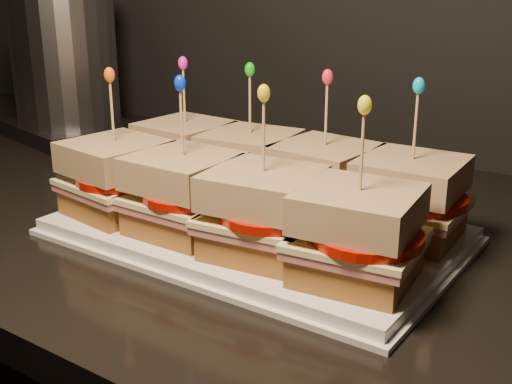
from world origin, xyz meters
The scene contains 62 objects.
granite_slab centered at (0.36, 1.66, 0.90)m, with size 2.37×0.70×0.04m, color black.
platter centered at (0.45, 1.59, 0.93)m, with size 0.43×0.26×0.02m, color white.
platter_rim centered at (0.45, 1.59, 0.92)m, with size 0.44×0.28×0.01m, color white.
sandwich_0_bread_bot centered at (0.29, 1.65, 0.95)m, with size 0.10×0.10×0.03m, color brown.
sandwich_0_ham centered at (0.29, 1.65, 0.97)m, with size 0.11×0.10×0.01m, color #B65A5C.
sandwich_0_cheese centered at (0.29, 1.65, 0.97)m, with size 0.11×0.11×0.01m, color #EFE298.
sandwich_0_tomato centered at (0.31, 1.64, 0.98)m, with size 0.10×0.10×0.01m, color #AB1004.
sandwich_0_bread_top centered at (0.29, 1.65, 1.00)m, with size 0.10×0.10×0.03m, color brown.
sandwich_0_pick centered at (0.29, 1.65, 1.05)m, with size 0.00×0.00×0.09m, color tan.
sandwich_0_frill centered at (0.29, 1.65, 1.10)m, with size 0.01×0.01×0.02m, color #D717A5.
sandwich_1_bread_bot centered at (0.39, 1.65, 0.95)m, with size 0.10×0.10×0.03m, color brown.
sandwich_1_ham centered at (0.39, 1.65, 0.97)m, with size 0.11×0.10×0.01m, color #B65A5C.
sandwich_1_cheese centered at (0.39, 1.65, 0.97)m, with size 0.11×0.11×0.01m, color #EFE298.
sandwich_1_tomato centered at (0.41, 1.64, 0.98)m, with size 0.10×0.10×0.01m, color #AB1004.
sandwich_1_bread_top centered at (0.39, 1.65, 1.00)m, with size 0.10×0.10×0.03m, color brown.
sandwich_1_pick centered at (0.39, 1.65, 1.05)m, with size 0.00×0.00×0.09m, color tan.
sandwich_1_frill centered at (0.39, 1.65, 1.10)m, with size 0.01×0.01×0.02m, color #14A90F.
sandwich_2_bread_bot centered at (0.50, 1.65, 0.95)m, with size 0.10×0.10×0.03m, color brown.
sandwich_2_ham centered at (0.50, 1.65, 0.97)m, with size 0.11×0.10×0.01m, color #B65A5C.
sandwich_2_cheese centered at (0.50, 1.65, 0.97)m, with size 0.11×0.11×0.01m, color #EFE298.
sandwich_2_tomato centered at (0.51, 1.64, 0.98)m, with size 0.10×0.10×0.01m, color #AB1004.
sandwich_2_bread_top centered at (0.50, 1.65, 1.00)m, with size 0.10×0.10×0.03m, color brown.
sandwich_2_pick centered at (0.50, 1.65, 1.05)m, with size 0.00×0.00×0.09m, color tan.
sandwich_2_frill centered at (0.50, 1.65, 1.10)m, with size 0.01×0.01×0.02m, color red.
sandwich_3_bread_bot centered at (0.60, 1.65, 0.95)m, with size 0.10×0.10×0.03m, color brown.
sandwich_3_ham centered at (0.60, 1.65, 0.97)m, with size 0.11×0.10×0.01m, color #B65A5C.
sandwich_3_cheese centered at (0.60, 1.65, 0.97)m, with size 0.11×0.11×0.01m, color #EFE298.
sandwich_3_tomato centered at (0.61, 1.64, 0.98)m, with size 0.10×0.10×0.01m, color #AB1004.
sandwich_3_bread_top centered at (0.60, 1.65, 1.00)m, with size 0.10×0.10×0.03m, color brown.
sandwich_3_pick centered at (0.60, 1.65, 1.05)m, with size 0.00×0.00×0.09m, color tan.
sandwich_3_frill centered at (0.60, 1.65, 1.10)m, with size 0.01×0.01×0.02m, color #0C9CB9.
sandwich_4_bread_bot centered at (0.29, 1.53, 0.95)m, with size 0.10×0.10×0.03m, color brown.
sandwich_4_ham centered at (0.29, 1.53, 0.97)m, with size 0.11×0.10×0.01m, color #B65A5C.
sandwich_4_cheese centered at (0.29, 1.53, 0.97)m, with size 0.11×0.11×0.01m, color #EFE298.
sandwich_4_tomato centered at (0.31, 1.52, 0.98)m, with size 0.10×0.10×0.01m, color #AB1004.
sandwich_4_bread_top centered at (0.29, 1.53, 1.00)m, with size 0.10×0.10×0.03m, color brown.
sandwich_4_pick centered at (0.29, 1.53, 1.05)m, with size 0.00×0.00×0.09m, color tan.
sandwich_4_frill centered at (0.29, 1.53, 1.10)m, with size 0.01×0.01×0.02m, color #F14F0E.
sandwich_5_bread_bot centered at (0.39, 1.53, 0.95)m, with size 0.10×0.10×0.03m, color brown.
sandwich_5_ham centered at (0.39, 1.53, 0.97)m, with size 0.11×0.10×0.01m, color #B65A5C.
sandwich_5_cheese centered at (0.39, 1.53, 0.97)m, with size 0.11×0.11×0.01m, color #EFE298.
sandwich_5_tomato centered at (0.41, 1.52, 0.98)m, with size 0.10×0.10×0.01m, color #AB1004.
sandwich_5_bread_top centered at (0.39, 1.53, 1.00)m, with size 0.10×0.10×0.03m, color brown.
sandwich_5_pick centered at (0.39, 1.53, 1.05)m, with size 0.00×0.00×0.09m, color tan.
sandwich_5_frill centered at (0.39, 1.53, 1.10)m, with size 0.01×0.01×0.02m, color #062EDB.
sandwich_6_bread_bot centered at (0.50, 1.53, 0.95)m, with size 0.10×0.10×0.03m, color brown.
sandwich_6_ham centered at (0.50, 1.53, 0.97)m, with size 0.11×0.10×0.01m, color #B65A5C.
sandwich_6_cheese centered at (0.50, 1.53, 0.97)m, with size 0.11×0.11×0.01m, color #EFE298.
sandwich_6_tomato centered at (0.51, 1.52, 0.98)m, with size 0.10×0.10×0.01m, color #AB1004.
sandwich_6_bread_top centered at (0.50, 1.53, 1.00)m, with size 0.10×0.10×0.03m, color brown.
sandwich_6_pick centered at (0.50, 1.53, 1.05)m, with size 0.00×0.00×0.09m, color tan.
sandwich_6_frill centered at (0.50, 1.53, 1.10)m, with size 0.01×0.01×0.02m, color gold.
sandwich_7_bread_bot centered at (0.60, 1.53, 0.95)m, with size 0.10×0.10×0.03m, color brown.
sandwich_7_ham centered at (0.60, 1.53, 0.97)m, with size 0.11×0.10×0.01m, color #B65A5C.
sandwich_7_cheese centered at (0.60, 1.53, 0.97)m, with size 0.11×0.11×0.01m, color #EFE298.
sandwich_7_tomato centered at (0.61, 1.52, 0.98)m, with size 0.10×0.10×0.01m, color #AB1004.
sandwich_7_bread_top centered at (0.60, 1.53, 1.00)m, with size 0.10×0.10×0.03m, color brown.
sandwich_7_pick centered at (0.60, 1.53, 1.05)m, with size 0.00×0.00×0.09m, color tan.
sandwich_7_frill centered at (0.60, 1.53, 1.10)m, with size 0.01×0.01×0.02m, color yellow.
appliance_base centered at (-0.11, 1.79, 0.93)m, with size 0.22×0.18×0.03m, color #262628.
appliance_body centered at (-0.11, 1.79, 1.06)m, with size 0.18×0.18×0.24m, color silver.
appliance centered at (-0.11, 1.79, 1.06)m, with size 0.22×0.18×0.28m, color silver, non-canonical shape.
Camera 1 is at (0.83, 1.04, 1.20)m, focal length 45.00 mm.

